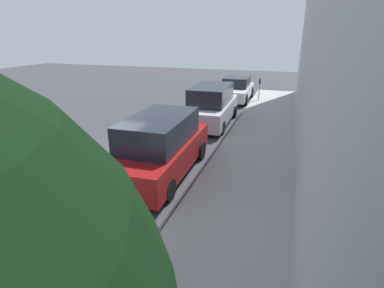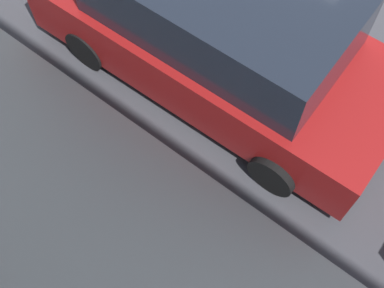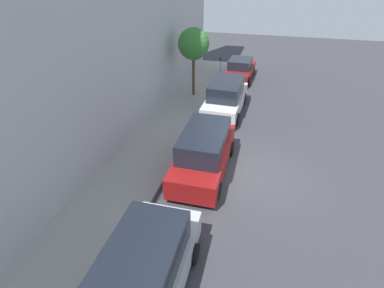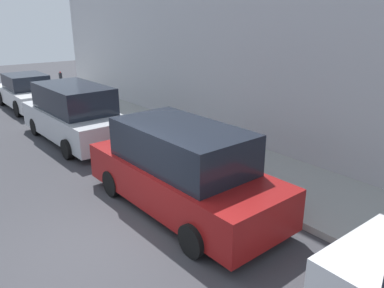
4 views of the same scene
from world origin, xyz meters
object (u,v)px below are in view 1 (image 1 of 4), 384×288
(parked_minivan_third, at_px, (160,146))
(parked_minivan_fourth, at_px, (211,105))
(parked_sedan_fifth, at_px, (236,89))
(parking_meter_far, at_px, (259,87))

(parked_minivan_third, xyz_separation_m, parked_minivan_fourth, (0.08, 6.04, 0.00))
(parked_minivan_third, distance_m, parked_sedan_fifth, 12.07)
(parked_minivan_third, relative_size, parked_minivan_fourth, 1.00)
(parked_minivan_fourth, xyz_separation_m, parked_sedan_fifth, (0.17, 6.02, -0.20))
(parked_minivan_fourth, height_order, parking_meter_far, parked_minivan_fourth)
(parked_minivan_third, xyz_separation_m, parking_meter_far, (1.79, 11.90, 0.09))
(parked_minivan_third, distance_m, parking_meter_far, 12.04)
(parked_minivan_third, height_order, parked_sedan_fifth, parked_minivan_third)
(parking_meter_far, bearing_deg, parked_minivan_fourth, -106.29)
(parking_meter_far, bearing_deg, parked_sedan_fifth, 174.13)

